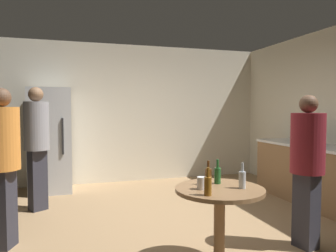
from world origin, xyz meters
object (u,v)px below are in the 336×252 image
(wine_bottle_on_counter, at_px, (307,136))
(beer_bottle_brown, at_px, (208,176))
(plastic_cup_white, at_px, (202,183))
(refrigerator, at_px, (51,140))
(person_in_maroon_shirt, at_px, (307,159))
(person_in_gray_shirt, at_px, (37,138))
(beer_bottle_green, at_px, (218,175))
(person_in_orange_shirt, at_px, (3,155))
(beer_bottle_amber, at_px, (208,185))
(kettle, at_px, (319,141))
(foreground_table, at_px, (220,199))
(beer_bottle_clear, at_px, (242,179))

(wine_bottle_on_counter, height_order, beer_bottle_brown, wine_bottle_on_counter)
(plastic_cup_white, bearing_deg, wine_bottle_on_counter, 32.61)
(refrigerator, bearing_deg, beer_bottle_brown, -63.97)
(refrigerator, relative_size, person_in_maroon_shirt, 1.14)
(person_in_gray_shirt, bearing_deg, refrigerator, 140.55)
(beer_bottle_green, bearing_deg, wine_bottle_on_counter, 32.44)
(beer_bottle_brown, distance_m, person_in_maroon_shirt, 1.11)
(plastic_cup_white, xyz_separation_m, person_in_maroon_shirt, (1.23, 0.13, 0.13))
(beer_bottle_brown, distance_m, beer_bottle_green, 0.11)
(person_in_orange_shirt, bearing_deg, person_in_gray_shirt, 100.51)
(beer_bottle_amber, bearing_deg, kettle, 30.83)
(beer_bottle_amber, bearing_deg, plastic_cup_white, 81.85)
(foreground_table, distance_m, beer_bottle_clear, 0.27)
(beer_bottle_green, bearing_deg, foreground_table, -108.97)
(plastic_cup_white, height_order, person_in_maroon_shirt, person_in_maroon_shirt)
(person_in_orange_shirt, bearing_deg, person_in_maroon_shirt, 3.34)
(person_in_gray_shirt, height_order, person_in_orange_shirt, person_in_gray_shirt)
(beer_bottle_amber, distance_m, beer_bottle_brown, 0.37)
(foreground_table, height_order, person_in_gray_shirt, person_in_gray_shirt)
(kettle, height_order, person_in_maroon_shirt, person_in_maroon_shirt)
(foreground_table, distance_m, beer_bottle_amber, 0.34)
(beer_bottle_clear, height_order, person_in_orange_shirt, person_in_orange_shirt)
(kettle, bearing_deg, beer_bottle_amber, -149.17)
(beer_bottle_brown, distance_m, person_in_orange_shirt, 2.10)
(beer_bottle_amber, relative_size, beer_bottle_clear, 1.00)
(beer_bottle_amber, distance_m, beer_bottle_green, 0.44)
(beer_bottle_green, bearing_deg, beer_bottle_amber, -126.09)
(foreground_table, height_order, beer_bottle_amber, beer_bottle_amber)
(foreground_table, bearing_deg, refrigerator, 115.86)
(beer_bottle_green, distance_m, person_in_gray_shirt, 2.77)
(kettle, height_order, beer_bottle_green, kettle)
(refrigerator, distance_m, beer_bottle_brown, 3.54)
(wine_bottle_on_counter, relative_size, beer_bottle_green, 1.35)
(kettle, xyz_separation_m, person_in_maroon_shirt, (-1.15, -1.11, -0.05))
(beer_bottle_amber, relative_size, person_in_maroon_shirt, 0.15)
(refrigerator, xyz_separation_m, person_in_gray_shirt, (-0.12, -1.04, 0.13))
(wine_bottle_on_counter, distance_m, person_in_orange_shirt, 4.25)
(beer_bottle_amber, height_order, beer_bottle_clear, same)
(beer_bottle_green, height_order, person_in_maroon_shirt, person_in_maroon_shirt)
(person_in_orange_shirt, bearing_deg, plastic_cup_white, -10.34)
(kettle, bearing_deg, beer_bottle_brown, -153.89)
(foreground_table, bearing_deg, person_in_gray_shirt, 127.29)
(person_in_maroon_shirt, bearing_deg, kettle, -147.33)
(person_in_maroon_shirt, bearing_deg, beer_bottle_amber, 3.32)
(plastic_cup_white, bearing_deg, person_in_orange_shirt, 149.32)
(beer_bottle_brown, relative_size, plastic_cup_white, 2.09)
(beer_bottle_green, bearing_deg, plastic_cup_white, -145.85)
(refrigerator, distance_m, wine_bottle_on_counter, 4.26)
(refrigerator, height_order, beer_bottle_clear, refrigerator)
(beer_bottle_clear, bearing_deg, plastic_cup_white, 168.13)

